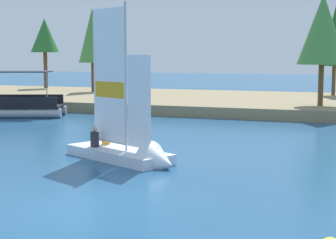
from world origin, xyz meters
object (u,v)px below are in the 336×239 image
Objects in this scene: shoreline_tree_centre at (323,29)px; pontoon_boat at (23,105)px; shoreline_tree_midright at (335,36)px; shoreline_tree_midleft at (92,36)px; shoreline_tree_left at (45,36)px; sailboat at (135,151)px.

pontoon_boat is at bearing -160.39° from shoreline_tree_centre.
shoreline_tree_midright reaches higher than shoreline_tree_centre.
shoreline_tree_midleft is 20.60m from shoreline_tree_centre.
shoreline_tree_centre is at bearing -20.47° from shoreline_tree_left.
shoreline_tree_left is 1.06× the size of sailboat.
sailboat is at bearing -59.23° from shoreline_tree_midleft.
shoreline_tree_centre is at bearing 99.90° from sailboat.
pontoon_boat is at bearing -138.33° from shoreline_tree_midright.
shoreline_tree_centre is 0.98× the size of shoreline_tree_midright.
shoreline_tree_left is 26.46m from shoreline_tree_midright.
shoreline_tree_midright reaches higher than pontoon_boat.
shoreline_tree_midleft reaches higher than shoreline_tree_left.
shoreline_tree_midright is 1.13× the size of sailboat.
pontoon_boat is at bearing 164.38° from sailboat.
shoreline_tree_centre is at bearing -18.99° from shoreline_tree_midleft.
shoreline_tree_left is at bearing 153.90° from sailboat.
shoreline_tree_midleft is 1.01× the size of shoreline_tree_midright.
shoreline_tree_left is at bearing 97.25° from pontoon_boat.
pontoon_boat is (8.57, -16.05, -4.95)m from shoreline_tree_left.
shoreline_tree_midleft is 19.97m from shoreline_tree_midright.
sailboat is 1.10× the size of pontoon_boat.
shoreline_tree_left reaches higher than pontoon_boat.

